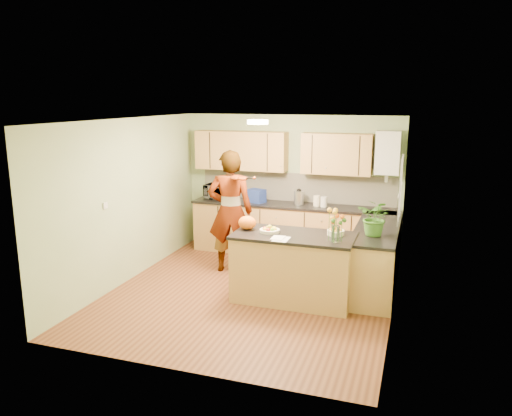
% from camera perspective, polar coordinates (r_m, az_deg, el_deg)
% --- Properties ---
extents(floor, '(4.50, 4.50, 0.00)m').
position_cam_1_polar(floor, '(7.41, -0.55, -9.67)').
color(floor, '#572C18').
rests_on(floor, ground).
extents(ceiling, '(4.00, 4.50, 0.02)m').
position_cam_1_polar(ceiling, '(6.87, -0.59, 10.03)').
color(ceiling, white).
rests_on(ceiling, wall_back).
extents(wall_back, '(4.00, 0.02, 2.50)m').
position_cam_1_polar(wall_back, '(9.15, 4.00, 2.75)').
color(wall_back, '#8BA576').
rests_on(wall_back, floor).
extents(wall_front, '(4.00, 0.02, 2.50)m').
position_cam_1_polar(wall_front, '(5.03, -8.93, -5.56)').
color(wall_front, '#8BA576').
rests_on(wall_front, floor).
extents(wall_left, '(0.02, 4.50, 2.50)m').
position_cam_1_polar(wall_left, '(7.90, -14.43, 0.81)').
color(wall_left, '#8BA576').
rests_on(wall_left, floor).
extents(wall_right, '(0.02, 4.50, 2.50)m').
position_cam_1_polar(wall_right, '(6.68, 15.90, -1.38)').
color(wall_right, '#8BA576').
rests_on(wall_right, floor).
extents(back_counter, '(3.64, 0.62, 0.94)m').
position_cam_1_polar(back_counter, '(9.01, 4.07, -2.48)').
color(back_counter, '#A98343').
rests_on(back_counter, floor).
extents(right_counter, '(0.62, 2.24, 0.94)m').
position_cam_1_polar(right_counter, '(7.72, 13.63, -5.39)').
color(right_counter, '#A98343').
rests_on(right_counter, floor).
extents(splashback, '(3.60, 0.02, 0.52)m').
position_cam_1_polar(splashback, '(9.12, 4.58, 2.39)').
color(splashback, beige).
rests_on(splashback, back_counter).
extents(upper_cabinets, '(3.20, 0.34, 0.70)m').
position_cam_1_polar(upper_cabinets, '(8.95, 2.69, 6.43)').
color(upper_cabinets, '#A98343').
rests_on(upper_cabinets, wall_back).
extents(boiler, '(0.40, 0.30, 0.86)m').
position_cam_1_polar(boiler, '(8.64, 14.84, 6.12)').
color(boiler, silver).
rests_on(boiler, wall_back).
extents(window_right, '(0.01, 1.30, 1.05)m').
position_cam_1_polar(window_right, '(7.20, 16.22, 2.04)').
color(window_right, silver).
rests_on(window_right, wall_right).
extents(light_switch, '(0.02, 0.09, 0.09)m').
position_cam_1_polar(light_switch, '(7.39, -16.84, 0.28)').
color(light_switch, silver).
rests_on(light_switch, wall_left).
extents(ceiling_lamp, '(0.30, 0.30, 0.07)m').
position_cam_1_polar(ceiling_lamp, '(7.15, 0.20, 9.82)').
color(ceiling_lamp, '#FFEABF').
rests_on(ceiling_lamp, ceiling).
extents(peninsula_island, '(1.67, 0.86, 0.96)m').
position_cam_1_polar(peninsula_island, '(7.04, 4.30, -6.76)').
color(peninsula_island, '#A98343').
rests_on(peninsula_island, floor).
extents(fruit_dish, '(0.28, 0.28, 0.10)m').
position_cam_1_polar(fruit_dish, '(6.97, 1.57, -2.46)').
color(fruit_dish, beige).
rests_on(fruit_dish, peninsula_island).
extents(orange_bowl, '(0.23, 0.23, 0.14)m').
position_cam_1_polar(orange_bowl, '(6.92, 9.10, -2.59)').
color(orange_bowl, beige).
rests_on(orange_bowl, peninsula_island).
extents(flower_vase, '(0.26, 0.26, 0.47)m').
position_cam_1_polar(flower_vase, '(6.53, 9.13, -1.18)').
color(flower_vase, silver).
rests_on(flower_vase, peninsula_island).
extents(orange_bag, '(0.30, 0.27, 0.19)m').
position_cam_1_polar(orange_bag, '(7.11, -1.01, -1.69)').
color(orange_bag, orange).
rests_on(orange_bag, peninsula_island).
extents(papers, '(0.20, 0.27, 0.01)m').
position_cam_1_polar(papers, '(6.64, 2.89, -3.55)').
color(papers, white).
rests_on(papers, peninsula_island).
extents(violinist, '(0.83, 0.66, 1.99)m').
position_cam_1_polar(violinist, '(8.07, -2.95, -0.40)').
color(violinist, '#E4AB8C').
rests_on(violinist, floor).
extents(violin, '(0.66, 0.57, 0.16)m').
position_cam_1_polar(violin, '(7.68, -2.20, 3.50)').
color(violin, '#541905').
rests_on(violin, violinist).
extents(microwave, '(0.54, 0.41, 0.27)m').
position_cam_1_polar(microwave, '(9.35, -4.31, 1.87)').
color(microwave, silver).
rests_on(microwave, back_counter).
extents(blue_box, '(0.35, 0.30, 0.24)m').
position_cam_1_polar(blue_box, '(9.03, 0.05, 1.41)').
color(blue_box, navy).
rests_on(blue_box, back_counter).
extents(kettle, '(0.18, 0.18, 0.33)m').
position_cam_1_polar(kettle, '(8.87, 4.91, 1.26)').
color(kettle, silver).
rests_on(kettle, back_counter).
extents(jar_cream, '(0.15, 0.15, 0.18)m').
position_cam_1_polar(jar_cream, '(8.78, 6.95, 0.82)').
color(jar_cream, beige).
rests_on(jar_cream, back_counter).
extents(jar_white, '(0.13, 0.13, 0.18)m').
position_cam_1_polar(jar_white, '(8.72, 7.76, 0.70)').
color(jar_white, silver).
rests_on(jar_white, back_counter).
extents(potted_plant, '(0.57, 0.53, 0.51)m').
position_cam_1_polar(potted_plant, '(7.00, 13.55, -1.07)').
color(potted_plant, '#3B7226').
rests_on(potted_plant, right_counter).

